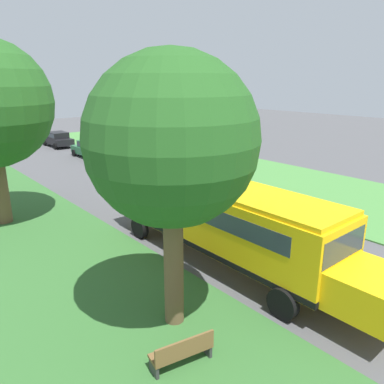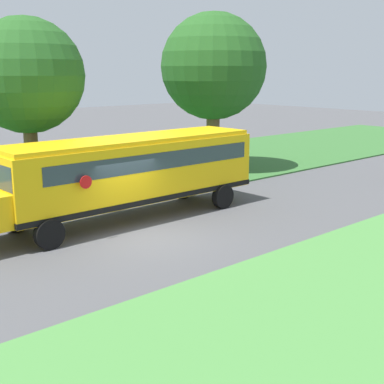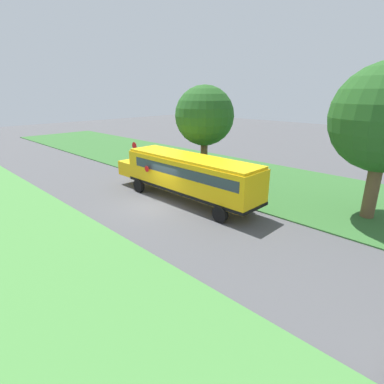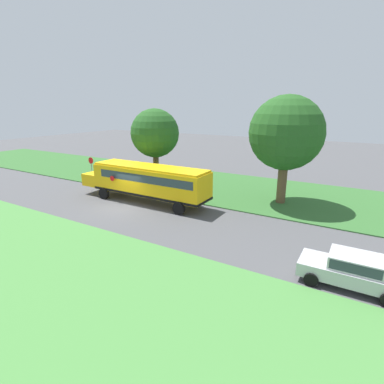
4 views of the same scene
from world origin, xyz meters
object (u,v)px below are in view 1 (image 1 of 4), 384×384
(car_silver_nearest, at_px, (127,159))
(park_bench, at_px, (182,351))
(school_bus, at_px, (222,215))
(car_green_middle, at_px, (90,148))
(oak_tree_beside_bus, at_px, (172,143))
(car_black_furthest, at_px, (58,138))

(car_silver_nearest, relative_size, park_bench, 2.64)
(school_bus, height_order, car_green_middle, school_bus)
(car_green_middle, xyz_separation_m, park_bench, (-9.94, -25.78, -0.40))
(car_green_middle, bearing_deg, park_bench, -111.08)
(car_green_middle, bearing_deg, school_bus, -102.97)
(car_silver_nearest, xyz_separation_m, oak_tree_beside_bus, (-9.00, -17.82, 4.50))
(car_black_furthest, relative_size, park_bench, 2.64)
(car_green_middle, distance_m, car_black_furthest, 7.64)
(park_bench, bearing_deg, school_bus, 36.33)
(school_bus, xyz_separation_m, car_silver_nearest, (5.12, 15.79, -1.05))
(school_bus, xyz_separation_m, car_black_furthest, (5.12, 29.88, -1.05))
(park_bench, bearing_deg, car_black_furthest, 73.44)
(car_silver_nearest, height_order, car_green_middle, same)
(school_bus, height_order, oak_tree_beside_bus, oak_tree_beside_bus)
(oak_tree_beside_bus, distance_m, park_bench, 5.21)
(car_green_middle, bearing_deg, car_silver_nearest, -90.00)
(car_black_furthest, bearing_deg, park_bench, -106.56)
(car_silver_nearest, height_order, oak_tree_beside_bus, oak_tree_beside_bus)
(car_silver_nearest, xyz_separation_m, park_bench, (-9.94, -19.33, -0.40))
(oak_tree_beside_bus, relative_size, park_bench, 4.63)
(car_green_middle, bearing_deg, car_black_furthest, 90.00)
(school_bus, relative_size, park_bench, 7.45)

